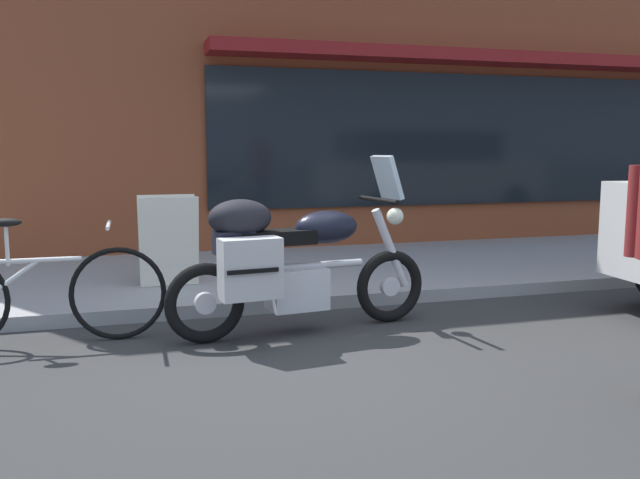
# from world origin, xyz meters

# --- Properties ---
(ground_plane) EXTENTS (80.00, 80.00, 0.00)m
(ground_plane) POSITION_xyz_m (0.00, 0.00, 0.00)
(ground_plane) COLOR #303030
(touring_motorcycle) EXTENTS (2.15, 0.82, 1.38)m
(touring_motorcycle) POSITION_xyz_m (-0.12, 0.70, 0.59)
(touring_motorcycle) COLOR black
(touring_motorcycle) RESTS_ON ground_plane
(parked_bicycle) EXTENTS (1.80, 0.48, 0.94)m
(parked_bicycle) POSITION_xyz_m (-1.93, 0.95, 0.38)
(parked_bicycle) COLOR black
(parked_bicycle) RESTS_ON ground_plane
(sandwich_board_sign) EXTENTS (0.55, 0.40, 0.86)m
(sandwich_board_sign) POSITION_xyz_m (-0.90, 2.31, 0.56)
(sandwich_board_sign) COLOR silver
(sandwich_board_sign) RESTS_ON sidewalk_curb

